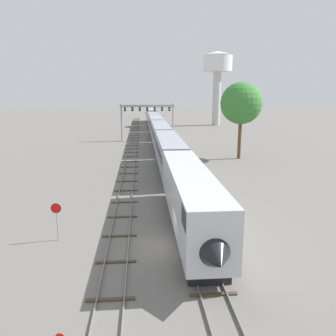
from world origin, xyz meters
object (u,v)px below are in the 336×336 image
object	(u,v)px
water_tower	(218,68)
stop_sign	(57,216)
passenger_train	(158,130)
signal_gantry	(147,113)
trackside_tree_left	(241,104)

from	to	relation	value
water_tower	stop_sign	size ratio (longest dim) A/B	8.11
passenger_train	signal_gantry	xyz separation A→B (m)	(-2.25, 2.13, 3.54)
passenger_train	stop_sign	xyz separation A→B (m)	(-10.00, -49.61, -0.74)
stop_sign	trackside_tree_left	world-z (taller)	trackside_tree_left
signal_gantry	trackside_tree_left	world-z (taller)	trackside_tree_left
water_tower	trackside_tree_left	xyz separation A→B (m)	(-8.76, -56.46, -9.22)
passenger_train	trackside_tree_left	world-z (taller)	trackside_tree_left
trackside_tree_left	stop_sign	bearing A→B (deg)	-127.05
passenger_train	signal_gantry	bearing A→B (deg)	136.60
passenger_train	trackside_tree_left	size ratio (longest dim) A/B	9.39
stop_sign	trackside_tree_left	distance (m)	37.67
water_tower	signal_gantry	bearing A→B (deg)	-124.23
signal_gantry	trackside_tree_left	distance (m)	26.69
signal_gantry	trackside_tree_left	size ratio (longest dim) A/B	0.98
water_tower	stop_sign	bearing A→B (deg)	-109.86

